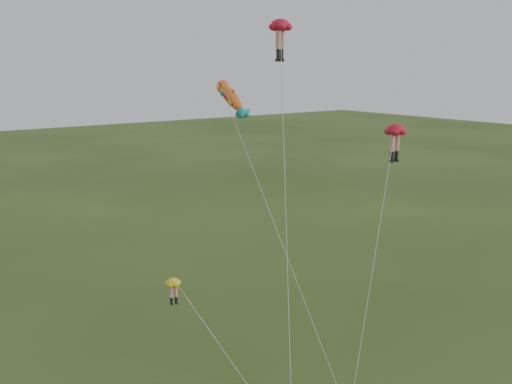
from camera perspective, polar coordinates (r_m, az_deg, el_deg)
legs_kite_red_high at (r=39.15m, az=2.44°, el=15.71°), size 8.72×11.94×20.83m
legs_kite_red_mid at (r=36.39m, az=13.70°, el=5.43°), size 8.92×5.68×14.28m
legs_kite_yellow at (r=29.25m, az=-7.51°, el=-10.15°), size 3.15×7.38×7.35m
fish_kite at (r=36.48m, az=-2.56°, el=9.43°), size 1.05×12.53×17.15m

